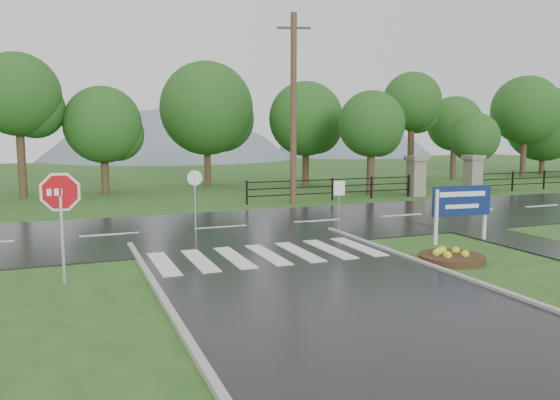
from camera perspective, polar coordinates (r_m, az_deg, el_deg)
name	(u,v)px	position (r m, az deg, el deg)	size (l,w,h in m)	color
ground	(352,308)	(11.54, 7.51, -11.08)	(120.00, 120.00, 0.00)	#28541C
main_road	(221,228)	(20.59, -6.19, -2.96)	(90.00, 8.00, 0.04)	black
walkway	(519,241)	(19.73, 23.66, -3.97)	(2.20, 11.00, 0.04)	#242427
crosswalk	(267,254)	(15.91, -1.33, -5.70)	(6.50, 2.80, 0.02)	silver
pillar_west	(416,175)	(31.57, 14.03, 2.53)	(1.00, 1.00, 2.24)	gray
pillar_east	(473,173)	(34.06, 19.51, 2.66)	(1.00, 1.00, 2.24)	gray
fence_west	(332,187)	(28.87, 5.50, 1.40)	(9.58, 0.08, 1.20)	black
hills	(139,273)	(77.47, -14.55, -7.39)	(102.00, 48.00, 48.00)	slate
treeline	(176,190)	(34.34, -10.85, 1.00)	(83.20, 5.20, 10.00)	#1B4A17
stop_sign	(61,202)	(13.73, -21.95, -0.21)	(1.25, 0.20, 2.83)	#939399
estate_billboard	(462,204)	(18.60, 18.44, -0.36)	(2.13, 0.25, 1.87)	silver
flower_bed	(452,257)	(16.04, 17.50, -5.66)	(1.80, 1.80, 0.36)	#332111
reg_sign_small	(339,196)	(19.27, 6.20, 0.45)	(0.42, 0.07, 1.89)	#939399
reg_sign_round	(195,194)	(19.21, -8.88, 0.59)	(0.51, 0.18, 2.27)	#939399
utility_pole_east	(293,109)	(27.25, 1.42, 9.53)	(1.62, 0.58, 9.32)	#473523
entrance_tree_left	(372,124)	(31.61, 9.54, 7.80)	(3.76, 3.76, 5.93)	#3D2B1C
entrance_tree_right	(474,138)	(35.97, 19.65, 6.13)	(3.06, 3.06, 4.78)	#3D2B1C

